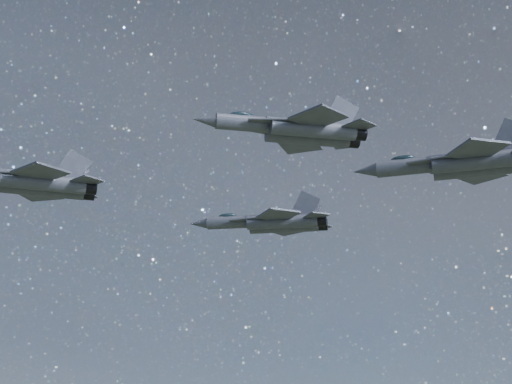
{
  "coord_description": "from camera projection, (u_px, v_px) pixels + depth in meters",
  "views": [
    {
      "loc": [
        -0.46,
        -71.64,
        117.64
      ],
      "look_at": [
        -0.34,
        -2.14,
        140.18
      ],
      "focal_mm": 50.0,
      "sensor_mm": 36.0,
      "label": 1
    }
  ],
  "objects": [
    {
      "name": "jet_lead",
      "position": [
        26.0,
        181.0,
        70.02
      ],
      "size": [
        17.81,
        11.94,
        4.5
      ],
      "rotation": [
        0.0,
        0.0,
        0.32
      ],
      "color": "#383B46"
    },
    {
      "name": "jet_right",
      "position": [
        296.0,
        130.0,
        58.79
      ],
      "size": [
        15.13,
        10.39,
        3.8
      ],
      "rotation": [
        0.0,
        0.0,
        0.2
      ],
      "color": "#383B46"
    },
    {
      "name": "jet_slot",
      "position": [
        464.0,
        163.0,
        72.26
      ],
      "size": [
        19.71,
        13.26,
        4.97
      ],
      "rotation": [
        0.0,
        0.0,
        -0.31
      ],
      "color": "#383B46"
    },
    {
      "name": "jet_left",
      "position": [
        272.0,
        222.0,
        92.83
      ],
      "size": [
        19.18,
        13.3,
        4.82
      ],
      "rotation": [
        0.0,
        0.0,
        -0.16
      ],
      "color": "#383B46"
    }
  ]
}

